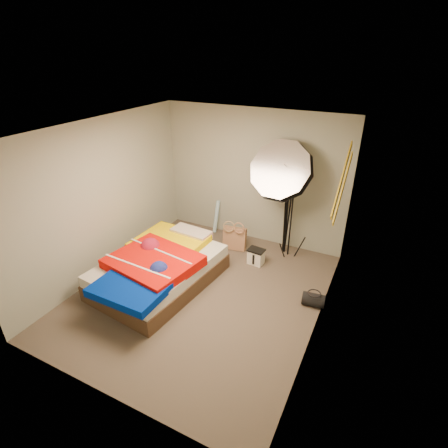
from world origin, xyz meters
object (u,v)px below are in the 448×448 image
Objects in this scene: camera_case at (256,257)px; photo_umbrella at (282,172)px; duffel_bag at (313,300)px; camera_tripod at (286,219)px; bed at (159,268)px; tote_bag at (235,238)px; wrapping_roll at (216,217)px.

photo_umbrella is (0.22, 0.43, 1.46)m from camera_case.
duffel_bag is 1.63m from camera_tripod.
bed reaches higher than camera_case.
bed is at bearing -172.51° from duffel_bag.
bed is (-0.61, -1.52, 0.08)m from tote_bag.
bed is (-2.33, -0.56, 0.19)m from duffel_bag.
tote_bag is 1.03m from camera_tripod.
bed is at bearing -120.65° from tote_bag.
photo_umbrella is 1.86× the size of camera_tripod.
camera_case is 0.81× the size of duffel_bag.
photo_umbrella reaches higher than bed.
duffel_bag is 0.14× the size of bed.
tote_bag is at bearing 67.95° from bed.
duffel_bag is (1.17, -0.65, -0.03)m from camera_case.
bed is (-1.17, -1.22, 0.16)m from camera_case.
wrapping_roll is at bearing 152.25° from camera_case.
wrapping_roll is (-0.62, 0.46, 0.12)m from tote_bag.
camera_case is at bearing 46.27° from bed.
photo_umbrella reaches higher than camera_tripod.
camera_case is (1.17, -0.75, -0.20)m from wrapping_roll.
wrapping_roll is 0.30× the size of photo_umbrella.
camera_case is at bearing -117.49° from camera_tripod.
duffel_bag is 0.27× the size of camera_tripod.
photo_umbrella is (-0.95, 1.08, 1.49)m from duffel_bag.
photo_umbrella is (0.77, 0.13, 1.38)m from tote_bag.
camera_case is at bearing -37.08° from tote_bag.
camera_tripod is (1.48, 1.82, 0.39)m from bed.
camera_tripod is (-0.86, 1.26, 0.58)m from duffel_bag.
camera_case is 1.69m from bed.
wrapping_roll reaches higher than camera_case.
tote_bag is 1.63× the size of camera_case.
bed is at bearing -130.09° from photo_umbrella.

